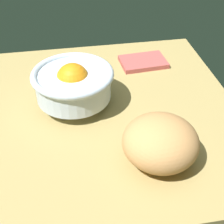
{
  "coord_description": "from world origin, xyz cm",
  "views": [
    {
      "loc": [
        -1.98,
        -62.0,
        49.9
      ],
      "look_at": [
        7.52,
        -7.1,
        5.0
      ],
      "focal_mm": 52.74,
      "sensor_mm": 36.0,
      "label": 1
    }
  ],
  "objects": [
    {
      "name": "bread_loaf",
      "position": [
        15.3,
        -17.88,
        4.9
      ],
      "size": [
        17.06,
        16.78,
        9.8
      ],
      "primitive_type": "ellipsoid",
      "rotation": [
        0.0,
        0.0,
        3.01
      ],
      "color": "tan",
      "rests_on": "ground"
    },
    {
      "name": "ground_plane",
      "position": [
        0.0,
        0.0,
        -1.5
      ],
      "size": [
        79.23,
        66.91,
        3.0
      ],
      "primitive_type": "cube",
      "color": "#A58E53"
    },
    {
      "name": "fruit_bowl",
      "position": [
        -0.29,
        3.7,
        6.4
      ],
      "size": [
        19.53,
        19.53,
        11.24
      ],
      "color": "silver",
      "rests_on": "ground"
    },
    {
      "name": "napkin_spare",
      "position": [
        21.51,
        19.85,
        0.68
      ],
      "size": [
        13.74,
        9.92,
        1.36
      ],
      "primitive_type": "cube",
      "rotation": [
        0.0,
        0.0,
        0.07
      ],
      "color": "#B5504D",
      "rests_on": "ground"
    }
  ]
}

